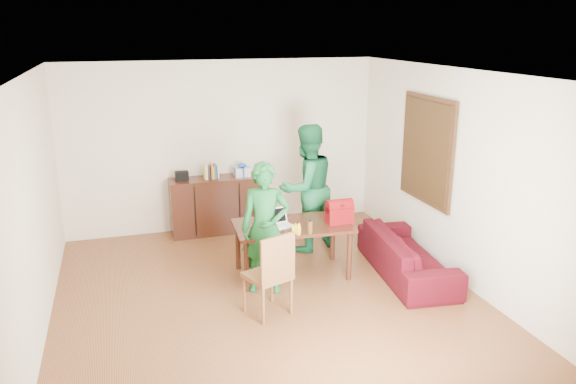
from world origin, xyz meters
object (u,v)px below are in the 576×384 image
object	(u,v)px
laptop	(280,224)
bottle	(310,227)
chair	(269,290)
person_near	(265,228)
sofa	(407,254)
table	(292,230)
red_bag	(339,214)
person_far	(307,188)

from	to	relation	value
laptop	bottle	size ratio (longest dim) A/B	1.81
bottle	chair	bearing A→B (deg)	-141.40
person_near	sofa	bearing A→B (deg)	14.64
table	red_bag	world-z (taller)	red_bag
chair	person_near	xyz separation A→B (m)	(0.13, 0.60, 0.53)
table	bottle	world-z (taller)	bottle
chair	red_bag	distance (m)	1.54
chair	table	bearing A→B (deg)	37.36
chair	red_bag	size ratio (longest dim) A/B	2.94
table	red_bag	distance (m)	0.65
laptop	bottle	world-z (taller)	laptop
table	bottle	xyz separation A→B (m)	(0.10, -0.39, 0.18)
red_bag	bottle	bearing A→B (deg)	-151.04
person_far	bottle	xyz separation A→B (m)	(-0.37, -1.21, -0.13)
table	bottle	distance (m)	0.44
laptop	red_bag	world-z (taller)	red_bag
bottle	person_near	bearing A→B (deg)	174.75
chair	laptop	world-z (taller)	chair
laptop	red_bag	bearing A→B (deg)	-13.78
chair	person_far	world-z (taller)	person_far
chair	bottle	world-z (taller)	chair
red_bag	laptop	bearing A→B (deg)	174.78
person_near	laptop	world-z (taller)	person_near
chair	laptop	bearing A→B (deg)	45.03
sofa	person_far	bearing A→B (deg)	44.29
chair	bottle	size ratio (longest dim) A/B	5.45
red_bag	table	bearing A→B (deg)	169.24
person_far	person_near	bearing A→B (deg)	32.76
sofa	chair	bearing A→B (deg)	110.23
person_near	laptop	distance (m)	0.41
table	sofa	xyz separation A→B (m)	(1.46, -0.44, -0.34)
table	laptop	bearing A→B (deg)	-163.55
sofa	table	bearing A→B (deg)	79.63
laptop	chair	bearing A→B (deg)	-122.38
laptop	red_bag	distance (m)	0.80
person_near	red_bag	bearing A→B (deg)	29.31
person_near	bottle	size ratio (longest dim) A/B	8.89
person_near	bottle	xyz separation A→B (m)	(0.56, -0.05, -0.02)
table	person_far	world-z (taller)	person_far
table	laptop	world-z (taller)	laptop
table	chair	size ratio (longest dim) A/B	1.54
table	bottle	size ratio (longest dim) A/B	8.41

